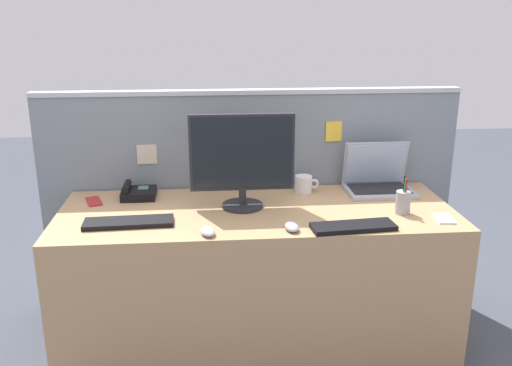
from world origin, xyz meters
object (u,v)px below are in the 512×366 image
keyboard_main (129,222)px  coffee_mug (304,184)px  cell_phone_white_slab (444,219)px  computer_mouse_right_hand (208,231)px  keyboard_spare (353,227)px  computer_mouse_left_hand (292,227)px  cell_phone_red_case (94,201)px  desktop_monitor (242,158)px  laptop (378,179)px  desk_phone (137,193)px  pen_cup (403,202)px

keyboard_main → coffee_mug: bearing=21.9°
cell_phone_white_slab → computer_mouse_right_hand: bearing=-168.1°
keyboard_main → keyboard_spare: size_ratio=1.07×
computer_mouse_left_hand → cell_phone_red_case: (-0.94, 0.46, -0.01)m
desktop_monitor → laptop: 0.78m
cell_phone_white_slab → desktop_monitor: bearing=171.5°
coffee_mug → keyboard_main: bearing=-155.6°
laptop → cell_phone_red_case: 1.48m
cell_phone_red_case → cell_phone_white_slab: bearing=-32.2°
laptop → cell_phone_white_slab: laptop is taller
desktop_monitor → cell_phone_white_slab: bearing=-15.8°
keyboard_spare → coffee_mug: size_ratio=2.92×
keyboard_spare → cell_phone_red_case: (-1.21, 0.47, -0.01)m
desktop_monitor → desk_phone: bearing=161.3°
keyboard_spare → desk_phone: bearing=147.5°
keyboard_spare → pen_cup: size_ratio=2.03×
keyboard_main → pen_cup: bearing=-0.9°
computer_mouse_left_hand → keyboard_main: bearing=163.0°
desk_phone → keyboard_spare: bearing=-27.2°
pen_cup → cell_phone_white_slab: pen_cup is taller
computer_mouse_left_hand → cell_phone_red_case: size_ratio=0.72×
computer_mouse_left_hand → laptop: bearing=37.1°
keyboard_spare → keyboard_main: bearing=166.8°
keyboard_main → keyboard_spare: (1.00, -0.14, 0.00)m
laptop → cell_phone_white_slab: 0.49m
computer_mouse_right_hand → pen_cup: 0.95m
laptop → desk_phone: laptop is taller
computer_mouse_right_hand → laptop: bearing=18.2°
desk_phone → pen_cup: size_ratio=0.93×
computer_mouse_right_hand → coffee_mug: 0.75m
desk_phone → coffee_mug: 0.87m
pen_cup → cell_phone_white_slab: bearing=-30.6°
pen_cup → laptop: bearing=92.7°
computer_mouse_left_hand → cell_phone_white_slab: bearing=-1.6°
laptop → desk_phone: (-1.27, -0.01, -0.04)m
desktop_monitor → pen_cup: (0.75, -0.16, -0.19)m
desk_phone → keyboard_spare: (1.00, -0.52, -0.02)m
desktop_monitor → keyboard_spare: size_ratio=1.35×
laptop → computer_mouse_right_hand: 1.06m
cell_phone_white_slab → laptop: bearing=119.4°
cell_phone_white_slab → coffee_mug: bearing=149.1°
cell_phone_red_case → keyboard_main: bearing=-75.5°
laptop → coffee_mug: laptop is taller
laptop → cell_phone_red_case: (-1.48, -0.06, -0.06)m
desk_phone → computer_mouse_left_hand: bearing=-34.9°
pen_cup → cell_phone_white_slab: 0.20m
desk_phone → cell_phone_white_slab: (1.45, -0.44, -0.02)m
desk_phone → keyboard_main: 0.38m
desk_phone → computer_mouse_right_hand: desk_phone is taller
coffee_mug → cell_phone_white_slab: bearing=-38.2°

